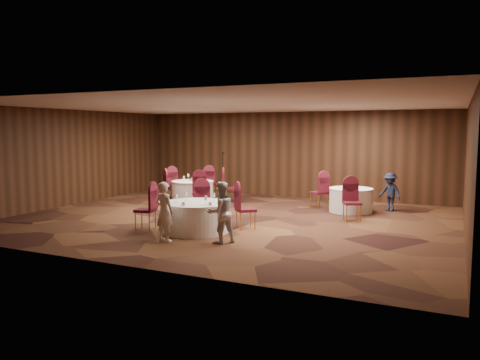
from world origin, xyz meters
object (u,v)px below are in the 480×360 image
at_px(table_left, 193,191).
at_px(mic_stand, 223,184).
at_px(table_main, 196,217).
at_px(woman_b, 221,212).
at_px(woman_a, 164,212).
at_px(man_c, 390,192).
at_px(table_right, 351,200).

xyz_separation_m(table_left, mic_stand, (0.49, 1.39, 0.13)).
distance_m(table_main, woman_b, 1.34).
xyz_separation_m(woman_a, man_c, (4.08, 6.31, -0.08)).
relative_size(table_right, mic_stand, 0.78).
bearing_deg(woman_a, table_main, -85.39).
bearing_deg(table_right, table_left, -177.38).
bearing_deg(table_left, man_c, 8.07).
bearing_deg(woman_b, man_c, -168.96).
relative_size(table_right, man_c, 1.11).
bearing_deg(woman_a, table_left, -53.42).
bearing_deg(man_c, table_main, -97.76).
height_order(table_left, table_right, same).
xyz_separation_m(table_main, mic_stand, (-2.13, 5.61, 0.13)).
bearing_deg(table_main, table_left, 121.76).
bearing_deg(table_left, table_main, -58.24).
relative_size(table_left, woman_a, 1.09).
relative_size(mic_stand, woman_a, 1.25).
bearing_deg(man_c, woman_a, -93.31).
bearing_deg(woman_a, woman_b, -149.84).
xyz_separation_m(woman_b, man_c, (2.87, 5.91, -0.09)).
relative_size(table_main, woman_b, 1.19).
relative_size(mic_stand, woman_b, 1.23).
bearing_deg(table_main, mic_stand, 110.79).
bearing_deg(table_right, mic_stand, 167.20).
relative_size(table_main, man_c, 1.36).
distance_m(table_main, table_left, 4.97).
bearing_deg(mic_stand, table_main, -69.21).
distance_m(table_main, mic_stand, 6.01).
xyz_separation_m(table_right, woman_b, (-1.80, -5.23, 0.31)).
bearing_deg(table_right, table_main, -122.63).
distance_m(woman_b, man_c, 6.57).
bearing_deg(man_c, table_left, -142.34).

